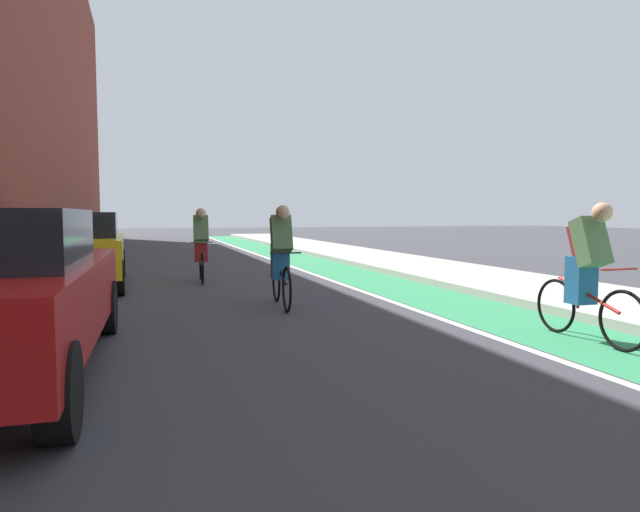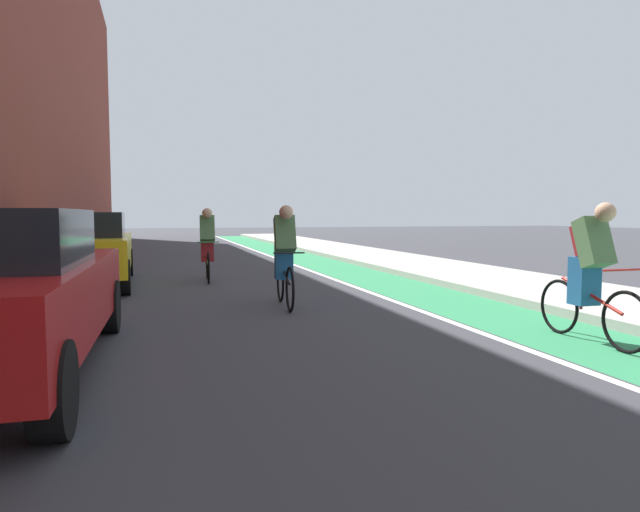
% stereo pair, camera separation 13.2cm
% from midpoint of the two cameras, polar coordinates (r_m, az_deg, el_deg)
% --- Properties ---
extents(ground_plane, '(98.98, 98.98, 0.00)m').
position_cam_midpoint_polar(ground_plane, '(14.39, -9.83, -1.72)').
color(ground_plane, '#38383D').
extents(bike_lane_paint, '(1.60, 44.99, 0.00)m').
position_cam_midpoint_polar(bike_lane_paint, '(17.00, 0.30, -0.75)').
color(bike_lane_paint, '#2D8451').
rests_on(bike_lane_paint, ground).
extents(lane_divider_stripe, '(0.12, 44.99, 0.00)m').
position_cam_midpoint_polar(lane_divider_stripe, '(16.76, -2.65, -0.82)').
color(lane_divider_stripe, white).
rests_on(lane_divider_stripe, ground).
extents(sidewalk_right, '(2.91, 44.99, 0.14)m').
position_cam_midpoint_polar(sidewalk_right, '(17.77, 7.28, -0.34)').
color(sidewalk_right, '#A8A59E').
rests_on(sidewalk_right, ground).
extents(parked_sedan_yellow_cab, '(1.93, 4.52, 1.53)m').
position_cam_midpoint_polar(parked_sedan_yellow_cab, '(12.50, -22.65, 0.73)').
color(parked_sedan_yellow_cab, yellow).
rests_on(parked_sedan_yellow_cab, ground).
extents(cyclist_mid, '(0.48, 1.73, 1.62)m').
position_cam_midpoint_polar(cyclist_mid, '(7.17, 26.38, -1.25)').
color(cyclist_mid, black).
rests_on(cyclist_mid, ground).
extents(cyclist_trailing, '(0.48, 1.75, 1.63)m').
position_cam_midpoint_polar(cyclist_trailing, '(8.95, -3.22, -0.05)').
color(cyclist_trailing, black).
rests_on(cyclist_trailing, ground).
extents(cyclist_far, '(0.48, 1.74, 1.62)m').
position_cam_midpoint_polar(cyclist_far, '(12.61, -11.15, 1.30)').
color(cyclist_far, black).
rests_on(cyclist_far, ground).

